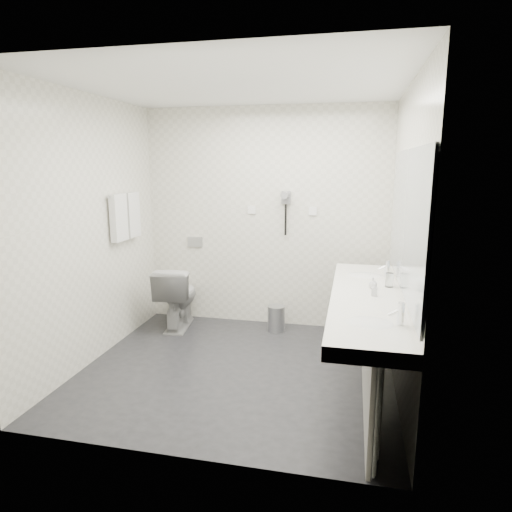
# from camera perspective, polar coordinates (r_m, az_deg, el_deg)

# --- Properties ---
(floor) EXTENTS (2.80, 2.80, 0.00)m
(floor) POSITION_cam_1_polar(r_m,az_deg,el_deg) (4.26, -2.48, -14.28)
(floor) COLOR #242429
(floor) RESTS_ON ground
(ceiling) EXTENTS (2.80, 2.80, 0.00)m
(ceiling) POSITION_cam_1_polar(r_m,az_deg,el_deg) (3.88, -2.83, 21.08)
(ceiling) COLOR white
(ceiling) RESTS_ON wall_back
(wall_back) EXTENTS (2.80, 0.00, 2.80)m
(wall_back) POSITION_cam_1_polar(r_m,az_deg,el_deg) (5.14, 1.12, 4.80)
(wall_back) COLOR white
(wall_back) RESTS_ON floor
(wall_front) EXTENTS (2.80, 0.00, 2.80)m
(wall_front) POSITION_cam_1_polar(r_m,az_deg,el_deg) (2.67, -9.86, -1.82)
(wall_front) COLOR white
(wall_front) RESTS_ON floor
(wall_left) EXTENTS (0.00, 2.60, 2.60)m
(wall_left) POSITION_cam_1_polar(r_m,az_deg,el_deg) (4.45, -20.36, 3.01)
(wall_left) COLOR white
(wall_left) RESTS_ON floor
(wall_right) EXTENTS (0.00, 2.60, 2.60)m
(wall_right) POSITION_cam_1_polar(r_m,az_deg,el_deg) (3.77, 18.38, 1.70)
(wall_right) COLOR white
(wall_right) RESTS_ON floor
(vanity_counter) EXTENTS (0.55, 2.20, 0.10)m
(vanity_counter) POSITION_cam_1_polar(r_m,az_deg,el_deg) (3.66, 13.93, -5.59)
(vanity_counter) COLOR white
(vanity_counter) RESTS_ON floor
(vanity_panel) EXTENTS (0.03, 2.15, 0.75)m
(vanity_panel) POSITION_cam_1_polar(r_m,az_deg,el_deg) (3.81, 14.00, -11.72)
(vanity_panel) COLOR #989690
(vanity_panel) RESTS_ON floor
(vanity_post_near) EXTENTS (0.06, 0.06, 0.75)m
(vanity_post_near) POSITION_cam_1_polar(r_m,az_deg,el_deg) (2.88, 15.15, -19.89)
(vanity_post_near) COLOR silver
(vanity_post_near) RESTS_ON floor
(vanity_post_far) EXTENTS (0.06, 0.06, 0.75)m
(vanity_post_far) POSITION_cam_1_polar(r_m,az_deg,el_deg) (4.78, 14.06, -6.83)
(vanity_post_far) COLOR silver
(vanity_post_far) RESTS_ON floor
(mirror) EXTENTS (0.02, 2.20, 1.05)m
(mirror) POSITION_cam_1_polar(r_m,az_deg,el_deg) (3.55, 18.66, 4.35)
(mirror) COLOR #B2BCC6
(mirror) RESTS_ON wall_right
(basin_near) EXTENTS (0.40, 0.31, 0.05)m
(basin_near) POSITION_cam_1_polar(r_m,az_deg,el_deg) (3.03, 14.25, -8.55)
(basin_near) COLOR white
(basin_near) RESTS_ON vanity_counter
(basin_far) EXTENTS (0.40, 0.31, 0.05)m
(basin_far) POSITION_cam_1_polar(r_m,az_deg,el_deg) (4.28, 13.76, -2.59)
(basin_far) COLOR white
(basin_far) RESTS_ON vanity_counter
(faucet_near) EXTENTS (0.04, 0.04, 0.15)m
(faucet_near) POSITION_cam_1_polar(r_m,az_deg,el_deg) (3.02, 18.06, -7.06)
(faucet_near) COLOR silver
(faucet_near) RESTS_ON vanity_counter
(faucet_far) EXTENTS (0.04, 0.04, 0.15)m
(faucet_far) POSITION_cam_1_polar(r_m,az_deg,el_deg) (4.27, 16.44, -1.53)
(faucet_far) COLOR silver
(faucet_far) RESTS_ON vanity_counter
(soap_bottle_a) EXTENTS (0.05, 0.05, 0.10)m
(soap_bottle_a) POSITION_cam_1_polar(r_m,az_deg,el_deg) (3.62, 14.92, -4.18)
(soap_bottle_a) COLOR beige
(soap_bottle_a) RESTS_ON vanity_counter
(soap_bottle_b) EXTENTS (0.10, 0.10, 0.09)m
(soap_bottle_b) POSITION_cam_1_polar(r_m,az_deg,el_deg) (3.84, 14.75, -3.36)
(soap_bottle_b) COLOR beige
(soap_bottle_b) RESTS_ON vanity_counter
(glass_left) EXTENTS (0.07, 0.07, 0.12)m
(glass_left) POSITION_cam_1_polar(r_m,az_deg,el_deg) (3.91, 16.72, -2.96)
(glass_left) COLOR silver
(glass_left) RESTS_ON vanity_counter
(toilet) EXTENTS (0.50, 0.77, 0.73)m
(toilet) POSITION_cam_1_polar(r_m,az_deg,el_deg) (5.25, -10.04, -5.11)
(toilet) COLOR white
(toilet) RESTS_ON floor
(flush_plate) EXTENTS (0.18, 0.02, 0.12)m
(flush_plate) POSITION_cam_1_polar(r_m,az_deg,el_deg) (5.39, -7.82, 1.81)
(flush_plate) COLOR #B2B5BA
(flush_plate) RESTS_ON wall_back
(pedal_bin) EXTENTS (0.25, 0.25, 0.28)m
(pedal_bin) POSITION_cam_1_polar(r_m,az_deg,el_deg) (5.11, 2.62, -8.05)
(pedal_bin) COLOR #B2B5BA
(pedal_bin) RESTS_ON floor
(bin_lid) EXTENTS (0.20, 0.20, 0.02)m
(bin_lid) POSITION_cam_1_polar(r_m,az_deg,el_deg) (5.06, 2.64, -6.49)
(bin_lid) COLOR #B2B5BA
(bin_lid) RESTS_ON pedal_bin
(towel_rail) EXTENTS (0.02, 0.62, 0.02)m
(towel_rail) POSITION_cam_1_polar(r_m,az_deg,el_deg) (4.86, -16.62, 7.49)
(towel_rail) COLOR silver
(towel_rail) RESTS_ON wall_left
(towel_near) EXTENTS (0.07, 0.24, 0.48)m
(towel_near) POSITION_cam_1_polar(r_m,az_deg,el_deg) (4.76, -17.17, 4.71)
(towel_near) COLOR white
(towel_near) RESTS_ON towel_rail
(towel_far) EXTENTS (0.07, 0.24, 0.48)m
(towel_far) POSITION_cam_1_polar(r_m,az_deg,el_deg) (5.00, -15.60, 5.11)
(towel_far) COLOR white
(towel_far) RESTS_ON towel_rail
(dryer_cradle) EXTENTS (0.10, 0.04, 0.14)m
(dryer_cradle) POSITION_cam_1_polar(r_m,az_deg,el_deg) (5.04, 3.87, 7.50)
(dryer_cradle) COLOR gray
(dryer_cradle) RESTS_ON wall_back
(dryer_barrel) EXTENTS (0.08, 0.14, 0.08)m
(dryer_barrel) POSITION_cam_1_polar(r_m,az_deg,el_deg) (4.97, 3.76, 7.79)
(dryer_barrel) COLOR gray
(dryer_barrel) RESTS_ON dryer_cradle
(dryer_cord) EXTENTS (0.02, 0.02, 0.35)m
(dryer_cord) POSITION_cam_1_polar(r_m,az_deg,el_deg) (5.05, 3.81, 4.66)
(dryer_cord) COLOR black
(dryer_cord) RESTS_ON dryer_cradle
(switch_plate_a) EXTENTS (0.09, 0.02, 0.09)m
(switch_plate_a) POSITION_cam_1_polar(r_m,az_deg,el_deg) (5.14, -0.55, 5.94)
(switch_plate_a) COLOR white
(switch_plate_a) RESTS_ON wall_back
(switch_plate_b) EXTENTS (0.09, 0.02, 0.09)m
(switch_plate_b) POSITION_cam_1_polar(r_m,az_deg,el_deg) (5.03, 7.28, 5.72)
(switch_plate_b) COLOR white
(switch_plate_b) RESTS_ON wall_back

